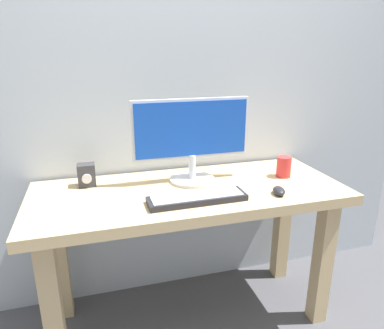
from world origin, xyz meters
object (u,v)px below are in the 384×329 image
Objects in this scene: desk at (190,213)px; audio_controller at (87,175)px; keyboard_primary at (197,198)px; coffee_mug at (284,167)px; mouse at (279,191)px; monitor at (192,137)px.

audio_controller is at bearing 159.82° from desk.
desk is at bearing -20.18° from audio_controller.
coffee_mug reaches higher than keyboard_primary.
coffee_mug is (0.14, 0.21, 0.04)m from mouse.
monitor is 1.33× the size of keyboard_primary.
audio_controller reaches higher than desk.
monitor is 0.34m from keyboard_primary.
desk is 2.57× the size of monitor.
audio_controller is at bearing 172.50° from mouse.
monitor reaches higher than coffee_mug.
mouse is (0.33, -0.29, -0.21)m from monitor.
monitor reaches higher than keyboard_primary.
monitor is 0.54m from audio_controller.
keyboard_primary is at bearing -35.44° from audio_controller.
desk is 3.40× the size of keyboard_primary.
monitor is at bearing 79.39° from keyboard_primary.
monitor reaches higher than audio_controller.
audio_controller reaches higher than mouse.
mouse is at bearing -4.08° from keyboard_primary.
desk is 0.44m from mouse.
audio_controller is 1.03× the size of coffee_mug.
coffee_mug is (0.48, -0.08, -0.17)m from monitor.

